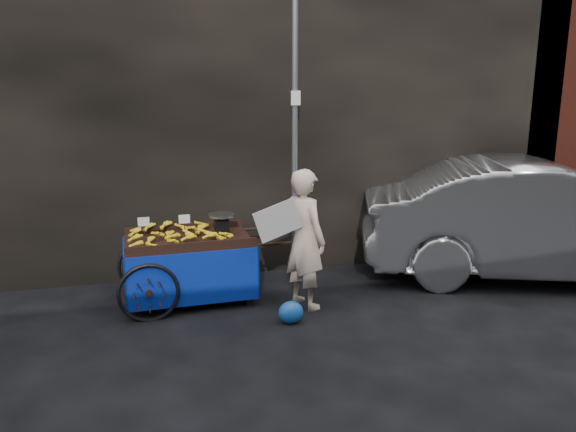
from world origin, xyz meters
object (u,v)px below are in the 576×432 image
object	(u,v)px
banana_cart	(185,246)
vendor	(305,239)
parked_car	(544,220)
plastic_bag	(291,312)

from	to	relation	value
banana_cart	vendor	bearing A→B (deg)	-23.16
banana_cart	parked_car	size ratio (longest dim) A/B	0.43
banana_cart	plastic_bag	size ratio (longest dim) A/B	7.49
plastic_bag	vendor	bearing A→B (deg)	58.58
banana_cart	plastic_bag	world-z (taller)	banana_cart
vendor	plastic_bag	distance (m)	0.87
plastic_bag	banana_cart	bearing A→B (deg)	138.40
banana_cart	vendor	size ratio (longest dim) A/B	1.27
vendor	plastic_bag	bearing A→B (deg)	121.75
vendor	plastic_bag	world-z (taller)	vendor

